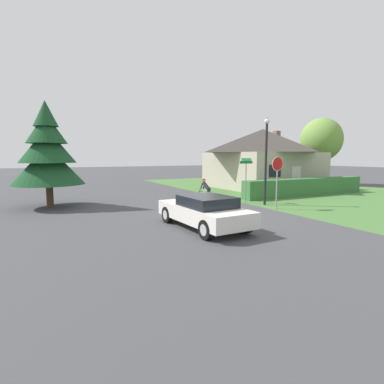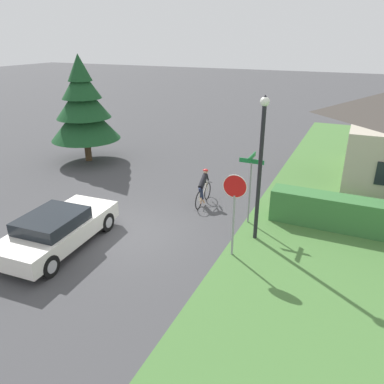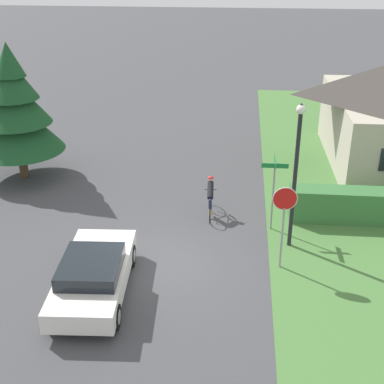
% 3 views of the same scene
% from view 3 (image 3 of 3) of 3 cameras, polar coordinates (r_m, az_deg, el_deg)
% --- Properties ---
extents(ground_plane, '(140.00, 140.00, 0.00)m').
position_cam_3_polar(ground_plane, '(16.87, -3.56, -7.92)').
color(ground_plane, '#424244').
extents(sedan_left_lane, '(2.10, 4.48, 1.26)m').
position_cam_3_polar(sedan_left_lane, '(15.54, -10.47, -8.67)').
color(sedan_left_lane, silver).
rests_on(sedan_left_lane, ground).
extents(cyclist, '(0.44, 1.80, 1.47)m').
position_cam_3_polar(cyclist, '(19.50, 1.97, -0.62)').
color(cyclist, black).
rests_on(cyclist, ground).
extents(stop_sign, '(0.74, 0.07, 2.73)m').
position_cam_3_polar(stop_sign, '(16.07, 9.78, -2.06)').
color(stop_sign, gray).
rests_on(stop_sign, ground).
extents(street_lamp, '(0.29, 0.29, 4.88)m').
position_cam_3_polar(street_lamp, '(16.93, 11.04, 2.88)').
color(street_lamp, black).
rests_on(street_lamp, ground).
extents(street_name_sign, '(0.90, 0.90, 2.65)m').
position_cam_3_polar(street_name_sign, '(18.26, 8.73, 1.14)').
color(street_name_sign, gray).
rests_on(street_name_sign, ground).
extents(conifer_tall_near, '(3.70, 3.70, 5.68)m').
position_cam_3_polar(conifer_tall_near, '(23.12, -18.34, 8.30)').
color(conifer_tall_near, '#4C3823').
rests_on(conifer_tall_near, ground).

